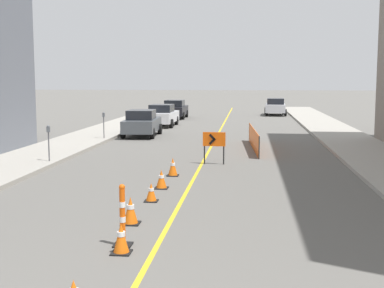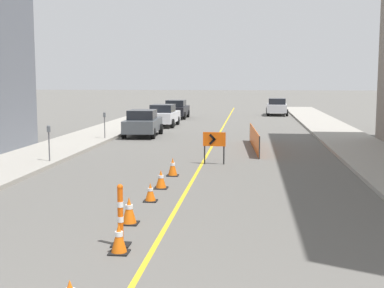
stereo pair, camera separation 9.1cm
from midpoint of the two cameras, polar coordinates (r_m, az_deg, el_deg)
lane_stripe at (r=33.23m, az=2.97°, el=1.05°), size 0.12×59.49×0.01m
sidewalk_left at (r=34.43m, az=-9.33°, el=1.30°), size 3.18×59.49×0.15m
sidewalk_right at (r=33.61m, az=15.57°, el=0.99°), size 3.18×59.49×0.15m
traffic_cone_second at (r=10.89m, az=-7.56°, el=-9.93°), size 0.39×0.39×0.62m
traffic_cone_third at (r=12.95m, az=-6.52°, el=-7.07°), size 0.44×0.44×0.66m
traffic_cone_fourth at (r=15.21m, az=-4.29°, el=-5.16°), size 0.38×0.38×0.54m
traffic_cone_fifth at (r=16.95m, az=-3.18°, el=-3.78°), size 0.42×0.42×0.60m
traffic_cone_farthest at (r=19.08m, az=-1.94°, el=-2.45°), size 0.41×0.41×0.66m
delineator_post_front at (r=11.28m, az=-7.41°, el=-7.92°), size 0.37×0.37×1.31m
arrow_barricade_primary at (r=21.57m, az=2.51°, el=0.30°), size 0.92×0.12×1.31m
safety_mesh_fence at (r=26.44m, az=6.75°, el=0.55°), size 0.46×6.79×1.00m
parked_car_curb_near at (r=32.10m, az=-5.18°, el=2.25°), size 1.97×4.37×1.59m
parked_car_curb_mid at (r=38.61m, az=-3.02°, el=3.08°), size 1.95×4.36×1.59m
parked_car_curb_far at (r=46.23m, az=-1.63°, el=3.74°), size 1.93×4.31×1.59m
parked_car_opposite_side at (r=50.76m, az=9.10°, el=3.95°), size 2.02×4.39×1.59m
parking_meter_near_curb at (r=22.18m, az=-14.91°, el=0.84°), size 0.12×0.11×1.45m
parking_meter_far_curb at (r=29.99m, az=-9.23°, el=2.56°), size 0.12×0.11×1.46m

